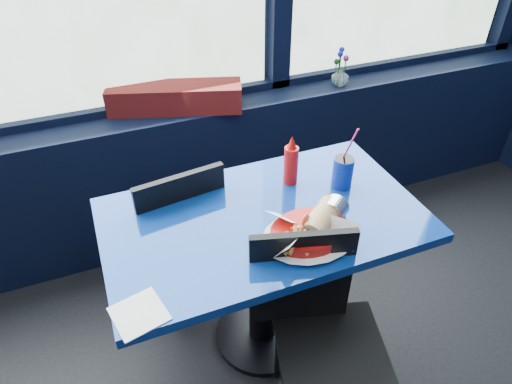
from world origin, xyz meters
The scene contains 10 objects.
window_sill centered at (0.00, 2.87, 0.40)m, with size 5.00×0.26×0.80m, color black.
near_table centered at (0.30, 2.00, 0.57)m, with size 1.20×0.70×0.75m.
chair_near_front centered at (0.37, 1.65, 0.49)m, with size 0.48×0.48×0.85m.
chair_near_back centered at (0.05, 2.33, 0.49)m, with size 0.44×0.44×0.86m.
planter_box centered at (0.18, 2.87, 0.87)m, with size 0.66×0.16×0.13m, color maroon.
flower_vase centered at (1.10, 2.82, 0.86)m, with size 0.10×0.10×0.21m.
food_basket centered at (0.41, 1.82, 0.79)m, with size 0.35×0.35×0.11m.
ketchup_bottle centered at (0.48, 2.16, 0.85)m, with size 0.06×0.06×0.22m.
soda_cup centered at (0.67, 2.06, 0.82)m, with size 0.08×0.08×0.28m.
napkin centered at (-0.22, 1.72, 0.75)m, with size 0.15×0.15×0.00m, color white.
Camera 1 is at (-0.21, 0.79, 1.87)m, focal length 32.00 mm.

